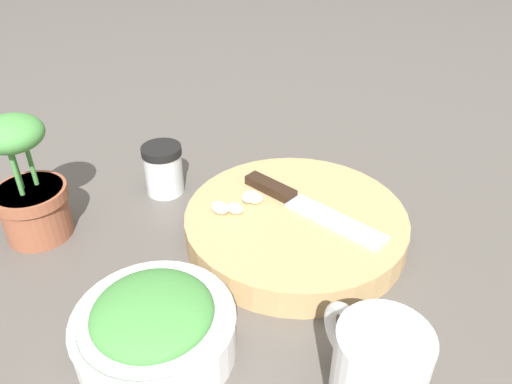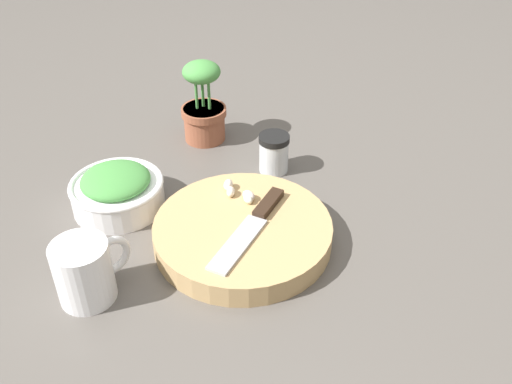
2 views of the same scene
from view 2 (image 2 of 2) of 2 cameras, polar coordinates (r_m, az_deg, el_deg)
name	(u,v)px [view 2 (image 2 of 2)]	position (r m, az deg, el deg)	size (l,w,h in m)	color
ground_plane	(256,212)	(1.02, 0.00, -2.01)	(5.00, 5.00, 0.00)	#56514C
cutting_board	(243,233)	(0.94, -1.33, -4.11)	(0.29, 0.29, 0.04)	tan
chef_knife	(253,223)	(0.92, -0.28, -3.16)	(0.14, 0.20, 0.01)	black
garlic_cloves	(238,192)	(0.99, -1.82, 0.04)	(0.06, 0.07, 0.02)	#EFDDC6
herb_bowl	(117,190)	(1.04, -13.71, 0.20)	(0.17, 0.17, 0.08)	white
spice_jar	(274,153)	(1.11, 1.80, 3.92)	(0.06, 0.06, 0.08)	silver
coffee_mug	(86,271)	(0.87, -16.67, -7.57)	(0.11, 0.10, 0.10)	white
potted_herb	(204,108)	(1.20, -5.27, 8.37)	(0.09, 0.09, 0.17)	#935138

